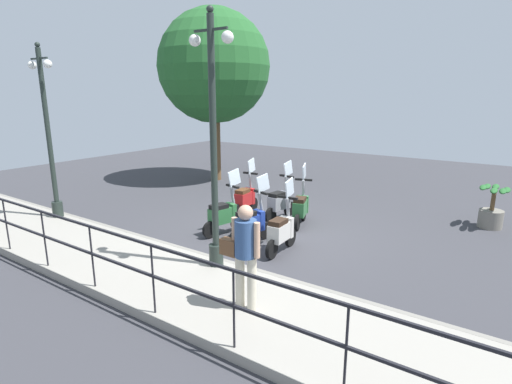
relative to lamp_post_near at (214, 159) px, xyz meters
The scene contains 14 objects.
ground_plane 3.24m from the lamp_post_near, ahead, with size 28.00×28.00×0.00m, color #38383D.
promenade_walkway 2.24m from the lamp_post_near, 153.04° to the left, with size 2.20×20.00×0.15m.
fence_railing 2.22m from the lamp_post_near, 167.98° to the left, with size 0.04×16.03×1.07m.
lamp_post_near is the anchor object (origin of this frame).
lamp_post_far 5.35m from the lamp_post_near, 90.00° to the left, with size 0.26×0.90×4.29m.
pedestrian_with_bag 1.95m from the lamp_post_near, 125.08° to the right, with size 0.33×0.65×1.59m.
tree_large 8.66m from the lamp_post_near, 39.87° to the left, with size 4.11×4.11×6.29m.
potted_palm 7.28m from the lamp_post_near, 34.24° to the right, with size 1.06×0.66×1.05m.
scooter_near_0 2.31m from the lamp_post_near, 18.12° to the right, with size 1.23×0.44×1.54m.
scooter_near_1 2.34m from the lamp_post_near, 11.53° to the left, with size 1.20×0.54×1.54m.
scooter_near_2 2.68m from the lamp_post_near, 34.95° to the left, with size 1.22×0.50×1.54m.
scooter_far_0 3.73m from the lamp_post_near, ahead, with size 1.20×0.54×1.54m.
scooter_far_1 3.91m from the lamp_post_near, 11.51° to the left, with size 1.23×0.44×1.54m.
scooter_far_2 4.02m from the lamp_post_near, 27.34° to the left, with size 1.23×0.44×1.54m.
Camera 1 is at (-7.69, -4.90, 3.25)m, focal length 28.00 mm.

